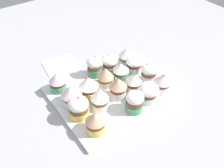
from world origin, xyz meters
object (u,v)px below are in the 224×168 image
(cupcake_7, at_px, (106,76))
(cupcake_8, at_px, (117,88))
(cupcake_4, at_px, (89,86))
(cupcake_11, at_px, (121,71))
(cupcake_5, at_px, (100,99))
(napkin, at_px, (60,65))
(cupcake_13, at_px, (149,92))
(cupcake_16, at_px, (149,72))
(cupcake_2, at_px, (79,107))
(cupcake_10, at_px, (110,63))
(cupcake_14, at_px, (126,55))
(baking_tray, at_px, (112,92))
(cupcake_6, at_px, (95,66))
(cupcake_17, at_px, (162,82))
(cupcake_12, at_px, (133,81))
(cupcake_15, at_px, (134,64))
(cupcake_9, at_px, (135,101))
(cupcake_1, at_px, (71,94))
(cupcake_3, at_px, (95,122))
(cupcake_0, at_px, (58,81))

(cupcake_7, bearing_deg, cupcake_8, -5.69)
(cupcake_4, xyz_separation_m, cupcake_11, (-0.01, 0.14, -0.01))
(cupcake_5, relative_size, cupcake_11, 1.15)
(cupcake_8, distance_m, napkin, 0.29)
(cupcake_11, bearing_deg, cupcake_13, 2.11)
(cupcake_13, relative_size, cupcake_16, 0.95)
(cupcake_4, bearing_deg, cupcake_2, -50.73)
(cupcake_10, relative_size, cupcake_14, 0.93)
(baking_tray, relative_size, cupcake_14, 5.40)
(cupcake_6, relative_size, cupcake_17, 1.04)
(cupcake_17, bearing_deg, cupcake_12, -128.19)
(cupcake_10, height_order, cupcake_15, cupcake_10)
(cupcake_14, height_order, napkin, cupcake_14)
(cupcake_7, distance_m, cupcake_15, 0.13)
(cupcake_8, relative_size, cupcake_12, 1.06)
(cupcake_11, bearing_deg, napkin, -147.28)
(cupcake_7, bearing_deg, cupcake_12, 37.08)
(cupcake_9, relative_size, cupcake_13, 1.02)
(cupcake_5, bearing_deg, cupcake_16, 92.31)
(cupcake_9, height_order, cupcake_12, cupcake_12)
(cupcake_2, bearing_deg, cupcake_4, 129.27)
(cupcake_1, xyz_separation_m, cupcake_5, (0.07, 0.06, -0.00))
(cupcake_4, xyz_separation_m, cupcake_7, (-0.01, 0.08, -0.00))
(cupcake_2, xyz_separation_m, cupcake_4, (-0.06, 0.07, 0.00))
(cupcake_3, relative_size, cupcake_9, 1.02)
(cupcake_3, distance_m, cupcake_12, 0.21)
(cupcake_0, height_order, cupcake_1, cupcake_1)
(cupcake_4, xyz_separation_m, napkin, (-0.22, 0.00, -0.05))
(cupcake_10, distance_m, cupcake_13, 0.20)
(cupcake_9, height_order, cupcake_17, cupcake_17)
(cupcake_15, distance_m, cupcake_17, 0.14)
(cupcake_7, relative_size, cupcake_8, 0.91)
(cupcake_9, bearing_deg, cupcake_16, 121.43)
(cupcake_2, xyz_separation_m, cupcake_3, (0.08, 0.01, 0.00))
(cupcake_4, distance_m, cupcake_17, 0.24)
(cupcake_5, relative_size, cupcake_9, 1.05)
(cupcake_10, relative_size, cupcake_15, 1.04)
(cupcake_0, xyz_separation_m, cupcake_15, (0.07, 0.27, -0.00))
(cupcake_7, distance_m, cupcake_13, 0.16)
(cupcake_10, bearing_deg, cupcake_12, 0.08)
(cupcake_4, bearing_deg, cupcake_12, 64.70)
(cupcake_5, height_order, cupcake_13, cupcake_5)
(cupcake_7, distance_m, cupcake_9, 0.15)
(cupcake_5, xyz_separation_m, cupcake_8, (-0.01, 0.07, 0.00))
(cupcake_10, distance_m, cupcake_12, 0.13)
(cupcake_1, height_order, cupcake_8, cupcake_8)
(cupcake_11, relative_size, cupcake_17, 0.89)
(cupcake_5, relative_size, cupcake_15, 1.18)
(cupcake_2, relative_size, cupcake_16, 0.99)
(cupcake_0, distance_m, cupcake_8, 0.20)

